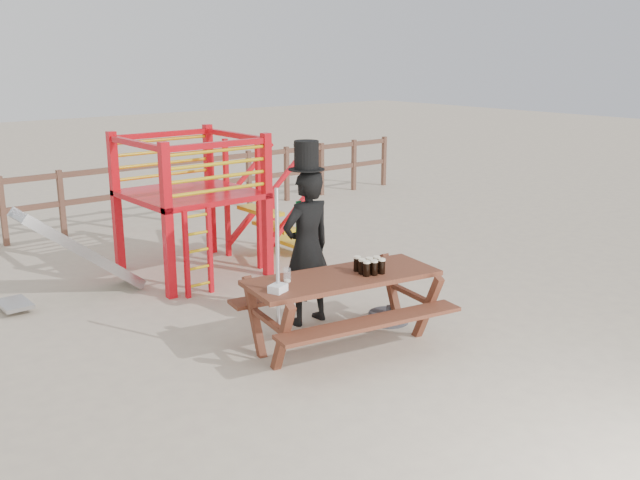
# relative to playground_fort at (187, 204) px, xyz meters

# --- Properties ---
(ground) EXTENTS (60.00, 60.00, 0.00)m
(ground) POSITION_rel_playground_fort_xyz_m (-0.12, -3.58, -1.07)
(ground) COLOR #C0B095
(ground) RESTS_ON ground
(back_fence) EXTENTS (15.09, 0.09, 1.20)m
(back_fence) POSITION_rel_playground_fort_xyz_m (-0.12, 3.42, -0.34)
(back_fence) COLOR brown
(back_fence) RESTS_ON ground
(playground_fort) EXTENTS (4.71, 1.84, 2.10)m
(playground_fort) POSITION_rel_playground_fort_xyz_m (0.00, 0.00, 0.00)
(playground_fort) COLOR red
(playground_fort) RESTS_ON ground
(picnic_table) EXTENTS (2.38, 1.85, 0.83)m
(picnic_table) POSITION_rel_playground_fort_xyz_m (-0.02, -3.47, -0.55)
(picnic_table) COLOR brown
(picnic_table) RESTS_ON ground
(man_with_hat) EXTENTS (0.70, 0.46, 2.22)m
(man_with_hat) POSITION_rel_playground_fort_xyz_m (0.13, -2.65, -0.08)
(man_with_hat) COLOR black
(man_with_hat) RESTS_ON ground
(metal_pole) EXTENTS (0.04, 0.04, 1.91)m
(metal_pole) POSITION_rel_playground_fort_xyz_m (-0.87, -3.43, -0.12)
(metal_pole) COLOR #B2B2B7
(metal_pole) RESTS_ON ground
(parasol_base) EXTENTS (0.50, 0.50, 0.21)m
(parasol_base) POSITION_rel_playground_fort_xyz_m (0.91, -3.28, -1.01)
(parasol_base) COLOR #3A3A3F
(parasol_base) RESTS_ON ground
(paper_bag) EXTENTS (0.22, 0.20, 0.08)m
(paper_bag) POSITION_rel_playground_fort_xyz_m (-0.90, -3.47, -0.20)
(paper_bag) COLOR white
(paper_bag) RESTS_ON picnic_table
(stout_pints) EXTENTS (0.29, 0.32, 0.17)m
(stout_pints) POSITION_rel_playground_fort_xyz_m (0.26, -3.60, -0.15)
(stout_pints) COLOR black
(stout_pints) RESTS_ON picnic_table
(empty_glasses) EXTENTS (0.08, 0.08, 0.15)m
(empty_glasses) POSITION_rel_playground_fort_xyz_m (-0.62, -3.26, -0.17)
(empty_glasses) COLOR silver
(empty_glasses) RESTS_ON picnic_table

